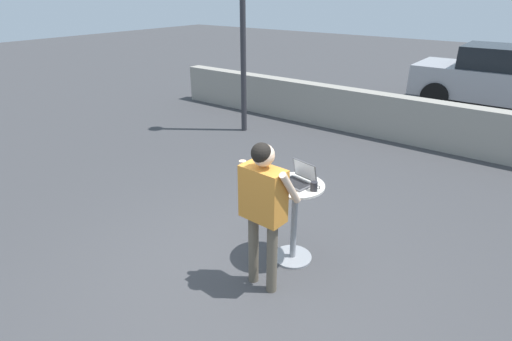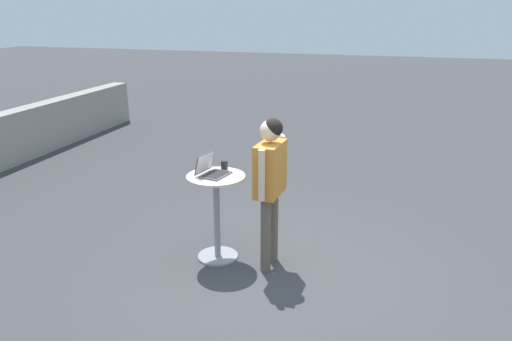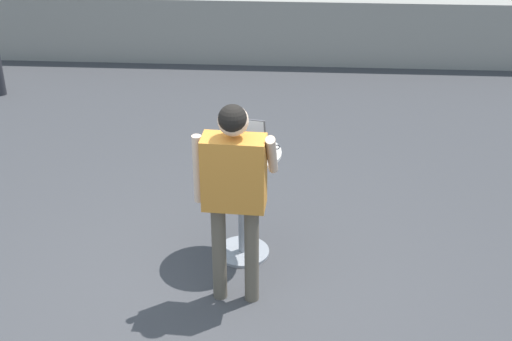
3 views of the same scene
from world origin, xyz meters
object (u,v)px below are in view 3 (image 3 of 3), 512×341
at_px(standing_person, 234,180).
at_px(cafe_table, 242,191).
at_px(coffee_mug, 271,147).
at_px(laptop, 243,143).

bearing_deg(standing_person, cafe_table, 89.36).
distance_m(cafe_table, standing_person, 0.75).
relative_size(coffee_mug, standing_person, 0.07).
bearing_deg(coffee_mug, cafe_table, 176.66).
xyz_separation_m(coffee_mug, standing_person, (-0.24, -0.59, 0.02)).
relative_size(laptop, standing_person, 0.23).
xyz_separation_m(cafe_table, coffee_mug, (0.23, -0.01, 0.42)).
distance_m(laptop, coffee_mug, 0.23).
distance_m(coffee_mug, standing_person, 0.64).
distance_m(cafe_table, coffee_mug, 0.48).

